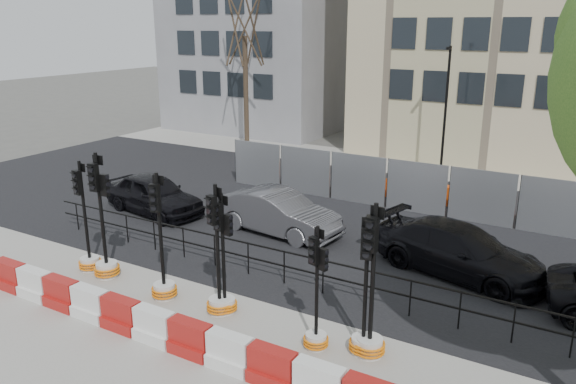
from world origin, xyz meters
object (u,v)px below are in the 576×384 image
Objects in this scene: traffic_signal_d at (224,285)px; traffic_signal_h at (370,326)px; traffic_signal_a at (88,249)px; car_c at (459,250)px; car_a at (154,194)px.

traffic_signal_h is (3.85, 0.05, -0.02)m from traffic_signal_d.
traffic_signal_h reaches higher than traffic_signal_a.
car_c is (9.41, 5.21, 0.05)m from traffic_signal_a.
traffic_signal_a is 0.72× the size of car_a.
car_c is (4.46, 5.24, -0.02)m from traffic_signal_d.
traffic_signal_d is 8.50m from car_a.
car_a is (-2.00, 4.86, 0.06)m from traffic_signal_a.
traffic_signal_h is 5.23m from car_c.
traffic_signal_a is 5.26m from car_a.
car_a is at bearing 118.82° from traffic_signal_a.
traffic_signal_h reaches higher than car_a.
traffic_signal_h reaches higher than car_c.
traffic_signal_a is 1.05× the size of traffic_signal_d.
car_a is at bearing 105.67° from car_c.
car_a is (-10.80, 4.85, 0.02)m from traffic_signal_h.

